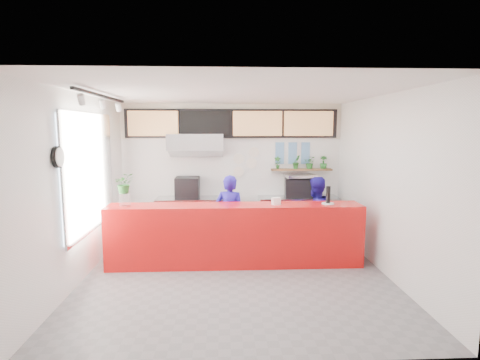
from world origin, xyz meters
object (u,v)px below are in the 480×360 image
(service_counter, at_px, (235,235))
(pepper_mill, at_px, (328,195))
(panini_oven, at_px, (188,188))
(staff_center, at_px, (230,216))
(espresso_machine, at_px, (300,188))
(staff_right, at_px, (315,215))

(service_counter, distance_m, pepper_mill, 1.81)
(panini_oven, bearing_deg, staff_center, -54.55)
(espresso_machine, relative_size, staff_center, 0.41)
(panini_oven, bearing_deg, espresso_machine, 0.12)
(service_counter, bearing_deg, espresso_machine, 49.80)
(pepper_mill, bearing_deg, espresso_machine, 94.33)
(espresso_machine, bearing_deg, panini_oven, -174.43)
(staff_center, height_order, staff_right, staff_center)
(panini_oven, height_order, espresso_machine, panini_oven)
(panini_oven, distance_m, espresso_machine, 2.52)
(service_counter, xyz_separation_m, pepper_mill, (1.66, -0.01, 0.72))
(pepper_mill, bearing_deg, staff_right, 97.63)
(staff_center, xyz_separation_m, pepper_mill, (1.74, -0.51, 0.48))
(panini_oven, relative_size, staff_center, 0.33)
(service_counter, height_order, pepper_mill, pepper_mill)
(espresso_machine, relative_size, staff_right, 0.43)
(staff_right, bearing_deg, pepper_mill, 73.24)
(panini_oven, bearing_deg, service_counter, -60.75)
(service_counter, bearing_deg, panini_oven, 119.13)
(staff_center, bearing_deg, service_counter, 116.40)
(panini_oven, relative_size, espresso_machine, 0.80)
(staff_center, xyz_separation_m, staff_right, (1.66, 0.07, -0.03))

